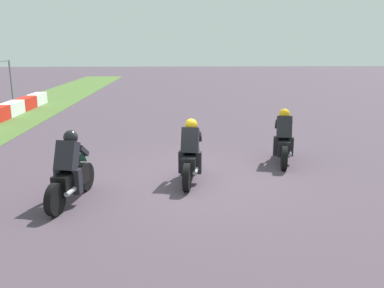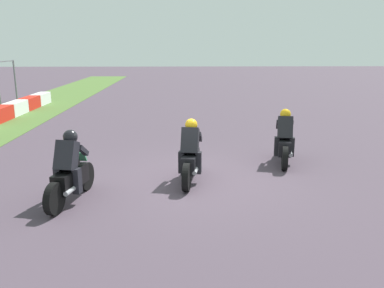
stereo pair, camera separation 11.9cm
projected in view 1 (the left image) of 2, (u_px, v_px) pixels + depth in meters
ground_plane at (195, 179)px, 9.74m from camera, size 120.00×120.00×0.00m
rider_lane_a at (283, 141)px, 11.01m from camera, size 2.02×0.63×1.51m
rider_lane_b at (191, 156)px, 9.48m from camera, size 2.04×0.60×1.51m
rider_lane_c at (71, 173)px, 8.17m from camera, size 2.03×0.63×1.51m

